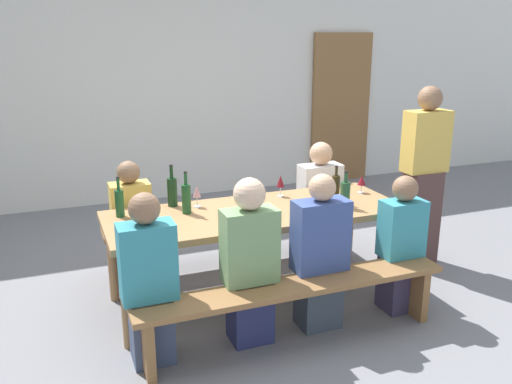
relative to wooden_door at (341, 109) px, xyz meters
The scene contains 23 objects.
ground_plane 4.05m from the wooden_door, 129.45° to the right, with size 24.00×24.00×0.00m, color slate.
back_wall 2.55m from the wooden_door, behind, with size 14.00×0.20×3.20m, color silver.
wooden_door is the anchor object (origin of this frame).
tasting_table 3.93m from the wooden_door, 129.45° to the right, with size 2.34×0.86×0.75m.
bench_near 4.56m from the wooden_door, 123.53° to the right, with size 2.24×0.30×0.45m.
bench_far 3.45m from the wooden_door, 137.33° to the right, with size 2.24×0.30×0.45m.
wine_bottle_0 3.68m from the wooden_door, 119.29° to the right, with size 0.08×0.08×0.30m.
wine_bottle_1 4.08m from the wooden_door, 138.96° to the right, with size 0.08×0.08×0.34m.
wine_bottle_2 4.48m from the wooden_door, 141.48° to the right, with size 0.07×0.07×0.31m.
wine_bottle_3 3.56m from the wooden_door, 120.48° to the right, with size 0.06×0.06×0.31m.
wine_bottle_4 4.18m from the wooden_door, 136.14° to the right, with size 0.07×0.07×0.33m.
wine_glass_0 3.49m from the wooden_door, 128.15° to the right, with size 0.07×0.07×0.18m.
wine_glass_1 4.01m from the wooden_door, 136.26° to the right, with size 0.06×0.06×0.18m.
wine_glass_2 3.99m from the wooden_door, 123.03° to the right, with size 0.08×0.08×0.17m.
wine_glass_3 3.25m from the wooden_door, 116.63° to the right, with size 0.07×0.07×0.15m.
wine_glass_4 4.46m from the wooden_door, 139.94° to the right, with size 0.08×0.08×0.17m.
seated_guest_near_0 5.01m from the wooden_door, 133.75° to the right, with size 0.35×0.24×1.16m.
seated_guest_near_1 4.57m from the wooden_door, 127.46° to the right, with size 0.38×0.24×1.18m.
seated_guest_near_2 4.26m from the wooden_door, 121.67° to the right, with size 0.39×0.24×1.16m.
seated_guest_near_3 3.95m from the wooden_door, 112.96° to the right, with size 0.33×0.24×1.08m.
seated_guest_far_0 4.20m from the wooden_door, 144.09° to the right, with size 0.33×0.24×1.10m.
seated_guest_far_1 2.97m from the wooden_door, 123.46° to the right, with size 0.39×0.24×1.13m.
standing_host 3.05m from the wooden_door, 105.69° to the right, with size 0.40×0.24×1.65m.
Camera 1 is at (-1.47, -3.76, 2.08)m, focal length 37.97 mm.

